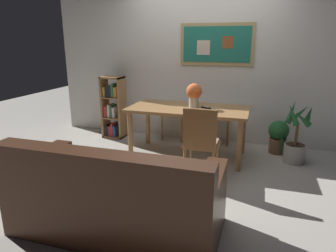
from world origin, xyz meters
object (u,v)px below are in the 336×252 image
at_px(potted_palm, 296,141).
at_px(dining_chair_far_left, 176,107).
at_px(dining_chair_far_right, 220,110).
at_px(leather_couch, 114,199).
at_px(bookshelf, 113,107).
at_px(dining_table, 188,114).
at_px(dining_chair_near_right, 201,139).
at_px(potted_ivy, 278,136).
at_px(tv_remote, 206,108).
at_px(flower_vase, 194,94).

bearing_deg(potted_palm, dining_chair_far_left, 162.07).
bearing_deg(dining_chair_far_right, dining_chair_far_left, -179.10).
xyz_separation_m(leather_couch, bookshelf, (-1.28, 2.47, 0.22)).
xyz_separation_m(dining_chair_far_left, leather_couch, (0.24, -2.78, -0.23)).
xyz_separation_m(dining_table, potted_palm, (1.47, 0.19, -0.33)).
xyz_separation_m(dining_chair_near_right, potted_palm, (1.13, 0.96, -0.23)).
bearing_deg(dining_chair_near_right, potted_ivy, 54.30).
bearing_deg(potted_palm, leather_couch, -127.13).
xyz_separation_m(dining_chair_near_right, dining_chair_far_right, (-0.00, 1.58, 0.00)).
distance_m(potted_palm, tv_remote, 1.31).
relative_size(dining_table, potted_ivy, 3.34).
bearing_deg(potted_palm, potted_ivy, 124.17).
xyz_separation_m(dining_chair_far_right, flower_vase, (-0.26, -0.81, 0.39)).
bearing_deg(dining_chair_far_right, bookshelf, -169.89).
xyz_separation_m(dining_chair_near_right, bookshelf, (-1.79, 1.27, -0.01)).
distance_m(potted_ivy, tv_remote, 1.22).
bearing_deg(potted_ivy, potted_palm, -55.83).
height_order(dining_chair_far_left, leather_couch, dining_chair_far_left).
height_order(leather_couch, bookshelf, bookshelf).
distance_m(dining_chair_far_right, bookshelf, 1.81).
relative_size(dining_chair_far_left, tv_remote, 6.04).
xyz_separation_m(dining_chair_far_right, dining_chair_far_left, (-0.75, -0.01, 0.00)).
bearing_deg(flower_vase, dining_chair_far_right, 72.06).
distance_m(dining_chair_far_right, flower_vase, 0.94).
distance_m(dining_table, dining_chair_far_left, 0.90).
bearing_deg(potted_palm, dining_chair_far_right, 151.33).
xyz_separation_m(dining_chair_near_right, flower_vase, (-0.27, 0.77, 0.39)).
xyz_separation_m(dining_chair_near_right, leather_couch, (-0.51, -1.21, -0.23)).
xyz_separation_m(dining_table, bookshelf, (-1.45, 0.50, -0.11)).
distance_m(bookshelf, potted_ivy, 2.72).
height_order(dining_table, potted_palm, potted_palm).
relative_size(dining_chair_near_right, tv_remote, 6.04).
bearing_deg(potted_ivy, leather_couch, -119.93).
relative_size(dining_table, tv_remote, 11.10).
relative_size(potted_palm, tv_remote, 5.75).
bearing_deg(dining_chair_near_right, potted_palm, 40.43).
distance_m(dining_table, bookshelf, 1.53).
xyz_separation_m(dining_chair_far_right, potted_palm, (1.13, -0.62, -0.23)).
height_order(dining_table, dining_chair_far_right, dining_chair_far_right).
height_order(leather_couch, tv_remote, leather_couch).
bearing_deg(tv_remote, potted_ivy, 25.66).
bearing_deg(dining_chair_far_left, tv_remote, -50.08).
height_order(leather_couch, potted_ivy, leather_couch).
height_order(dining_chair_far_left, flower_vase, flower_vase).
distance_m(flower_vase, tv_remote, 0.26).
xyz_separation_m(dining_chair_far_right, bookshelf, (-1.79, -0.32, -0.01)).
bearing_deg(tv_remote, dining_chair_near_right, -83.14).
height_order(dining_chair_near_right, potted_palm, dining_chair_near_right).
height_order(dining_chair_near_right, dining_chair_far_left, same).
height_order(dining_table, dining_chair_near_right, dining_chair_near_right).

